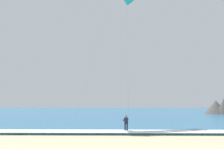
{
  "coord_description": "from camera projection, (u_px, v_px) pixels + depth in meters",
  "views": [
    {
      "loc": [
        -2.48,
        -8.58,
        2.78
      ],
      "look_at": [
        -2.96,
        17.33,
        5.8
      ],
      "focal_mm": 39.46,
      "sensor_mm": 36.0,
      "label": 1
    }
  ],
  "objects": [
    {
      "name": "sea",
      "position": [
        124.0,
        111.0,
        80.99
      ],
      "size": [
        200.0,
        120.0,
        0.2
      ],
      "primitive_type": "cube",
      "color": "teal",
      "rests_on": "ground"
    },
    {
      "name": "surf_foam",
      "position": [
        144.0,
        131.0,
        22.42
      ],
      "size": [
        200.0,
        2.54,
        0.04
      ],
      "primitive_type": "cube",
      "color": "white",
      "rests_on": "sea"
    },
    {
      "name": "surfboard",
      "position": [
        126.0,
        133.0,
        23.01
      ],
      "size": [
        0.74,
        1.46,
        0.09
      ],
      "color": "#239EC6",
      "rests_on": "ground"
    },
    {
      "name": "kitesurfer",
      "position": [
        126.0,
        123.0,
        23.13
      ],
      "size": [
        0.6,
        0.59,
        1.69
      ],
      "color": "#191E38",
      "rests_on": "ground"
    }
  ]
}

